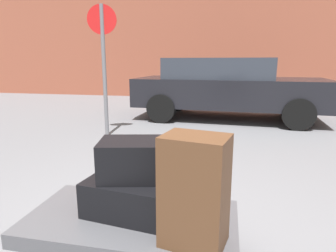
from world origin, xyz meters
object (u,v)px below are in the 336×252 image
at_px(bollard_kerb_near, 302,98).
at_px(no_parking_sign, 104,57).
at_px(suitcase_black_front_right, 133,193).
at_px(parked_car, 227,87).
at_px(duffel_bag_black_topmost_pile, 132,159).
at_px(luggage_cart, 132,225).
at_px(suitcase_brown_stacked_top, 195,191).

relative_size(bollard_kerb_near, no_parking_sign, 0.26).
relative_size(suitcase_black_front_right, parked_car, 0.13).
bearing_deg(parked_car, duffel_bag_black_topmost_pile, -96.23).
relative_size(luggage_cart, no_parking_sign, 0.60).
height_order(luggage_cart, duffel_bag_black_topmost_pile, duffel_bag_black_topmost_pile).
distance_m(suitcase_brown_stacked_top, bollard_kerb_near, 7.90).
distance_m(luggage_cart, parked_car, 5.39).
bearing_deg(suitcase_black_front_right, luggage_cart, -71.43).
distance_m(luggage_cart, suitcase_black_front_right, 0.21).
relative_size(duffel_bag_black_topmost_pile, no_parking_sign, 0.18).
relative_size(suitcase_brown_stacked_top, bollard_kerb_near, 1.05).
distance_m(duffel_bag_black_topmost_pile, bollard_kerb_near, 7.77).
bearing_deg(suitcase_brown_stacked_top, parked_car, 100.94).
xyz_separation_m(suitcase_black_front_right, suitcase_brown_stacked_top, (0.46, -0.29, 0.19)).
bearing_deg(suitcase_brown_stacked_top, luggage_cart, 167.49).
relative_size(suitcase_black_front_right, duffel_bag_black_topmost_pile, 1.34).
relative_size(luggage_cart, suitcase_black_front_right, 2.46).
bearing_deg(parked_car, no_parking_sign, -135.24).
xyz_separation_m(duffel_bag_black_topmost_pile, parked_car, (0.57, 5.24, 0.05)).
relative_size(luggage_cart, duffel_bag_black_topmost_pile, 3.30).
bearing_deg(parked_car, suitcase_black_front_right, -96.23).
bearing_deg(parked_car, luggage_cart, -95.95).
distance_m(suitcase_black_front_right, bollard_kerb_near, 7.76).
height_order(suitcase_brown_stacked_top, bollard_kerb_near, suitcase_brown_stacked_top).
bearing_deg(luggage_cart, parked_car, 84.05).
relative_size(parked_car, bollard_kerb_near, 7.38).
relative_size(suitcase_black_front_right, no_parking_sign, 0.24).
bearing_deg(luggage_cart, duffel_bag_black_topmost_pile, 100.75).
height_order(duffel_bag_black_topmost_pile, parked_car, parked_car).
distance_m(suitcase_brown_stacked_top, no_parking_sign, 4.04).
xyz_separation_m(suitcase_brown_stacked_top, duffel_bag_black_topmost_pile, (-0.46, 0.29, 0.05)).
distance_m(suitcase_black_front_right, suitcase_brown_stacked_top, 0.57).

